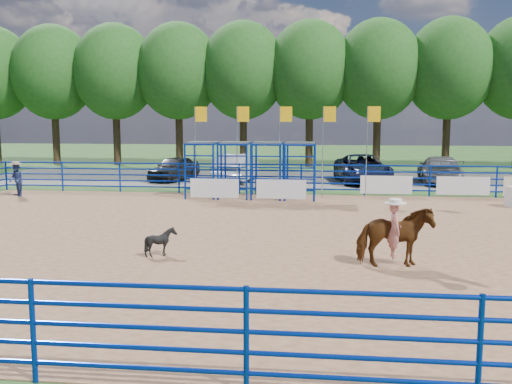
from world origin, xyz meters
The scene contains 13 objects.
ground centered at (0.00, 0.00, 0.00)m, with size 120.00×120.00×0.00m, color #355D25.
arena_dirt centered at (0.00, 0.00, 0.01)m, with size 30.00×20.00×0.02m, color #A17350.
gravel_strip centered at (0.00, 17.00, 0.01)m, with size 40.00×10.00×0.01m, color slate.
horse_and_rider centered at (2.77, -3.13, 0.88)m, with size 1.89×1.04×2.40m.
calf centered at (-3.28, -2.67, 0.41)m, with size 0.62×0.70×0.77m, color black.
spectator_cowboy centered at (-13.22, 7.83, 0.84)m, with size 0.96×0.95×1.62m.
car_a centered at (-7.69, 15.54, 0.72)m, with size 1.69×4.19×1.43m, color black.
car_b centered at (-3.90, 15.13, 0.83)m, with size 1.73×4.95×1.63m, color #909398.
car_c centered at (3.28, 15.64, 0.81)m, with size 2.64×5.73×1.59m, color #131931.
car_d centered at (7.61, 15.89, 0.78)m, with size 2.14×5.27×1.53m, color slate.
perimeter_fence centered at (0.00, 0.00, 0.75)m, with size 30.10×20.10×1.50m.
chute_assembly centered at (-1.90, 8.84, 1.26)m, with size 19.32×2.41×4.20m.
treeline centered at (0.00, 26.00, 7.53)m, with size 56.40×6.40×11.24m.
Camera 1 is at (0.96, -17.21, 3.71)m, focal length 40.00 mm.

